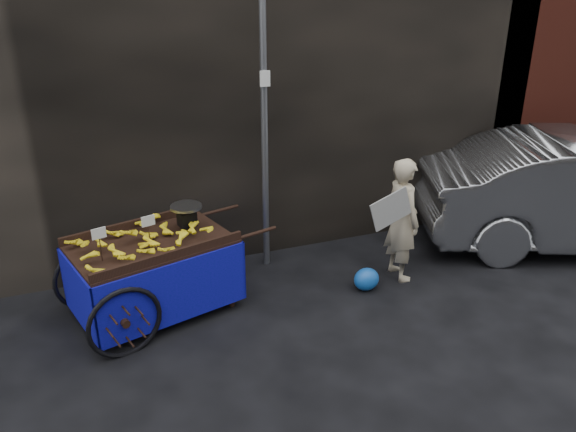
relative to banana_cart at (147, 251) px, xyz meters
name	(u,v)px	position (x,y,z in m)	size (l,w,h in m)	color
ground	(280,319)	(1.27, -0.65, -0.77)	(80.00, 80.00, 0.00)	black
building_wall	(239,55)	(1.66, 1.95, 1.73)	(13.50, 2.00, 5.00)	black
street_pole	(264,112)	(1.57, 0.65, 1.24)	(0.12, 0.10, 4.00)	slate
banana_cart	(147,251)	(0.00, 0.00, 0.00)	(2.47, 1.57, 1.24)	black
vendor	(402,219)	(3.00, -0.27, 0.01)	(0.79, 0.56, 1.54)	beige
plastic_bag	(366,279)	(2.46, -0.43, -0.63)	(0.31, 0.25, 0.28)	blue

